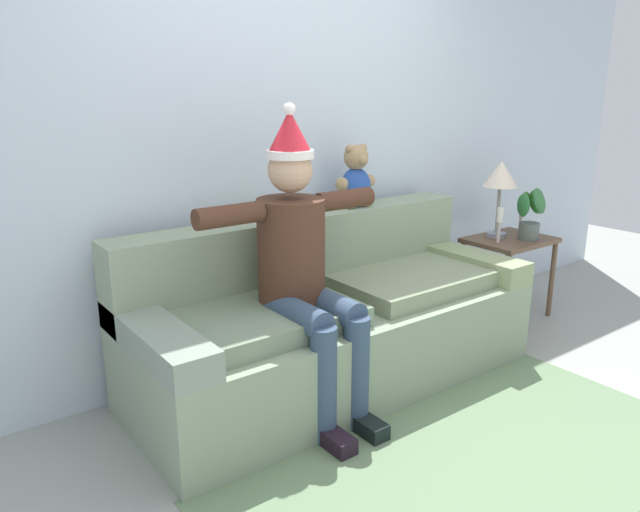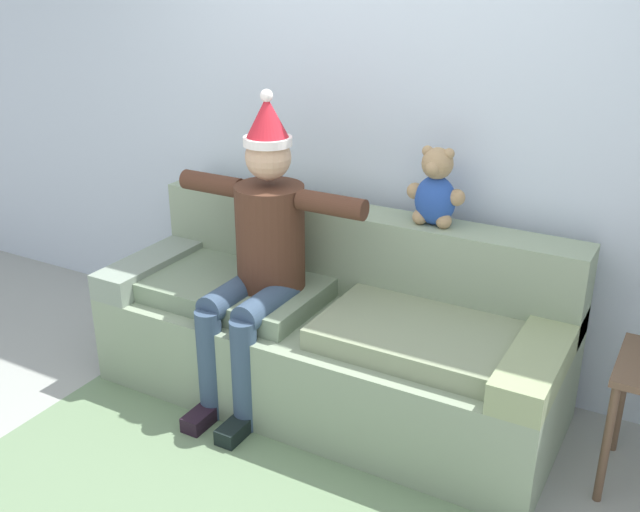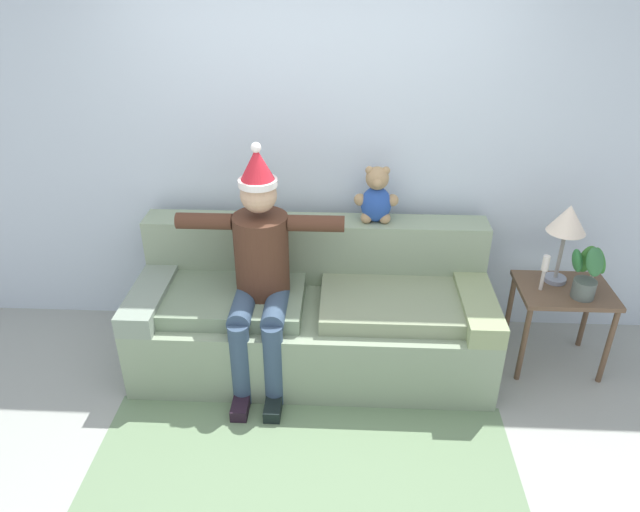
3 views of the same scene
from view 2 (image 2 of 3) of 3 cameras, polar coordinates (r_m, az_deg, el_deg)
name	(u,v)px [view 2 (image 2 of 3)]	position (r m, az deg, el deg)	size (l,w,h in m)	color
ground_plane	(214,511)	(3.21, -8.27, -19.10)	(10.00, 10.00, 0.00)	#999C94
back_wall	(383,117)	(3.82, 4.94, 10.77)	(7.00, 0.10, 2.70)	silver
couch	(333,332)	(3.71, 1.01, -5.93)	(2.30, 0.90, 0.92)	gray
person_seated	(260,251)	(3.54, -4.73, 0.43)	(1.02, 0.77, 1.55)	#4A2B1D
teddy_bear	(436,190)	(3.51, 9.00, 5.08)	(0.29, 0.17, 0.38)	#254A9F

